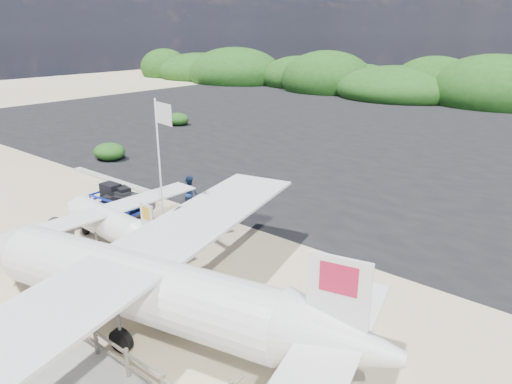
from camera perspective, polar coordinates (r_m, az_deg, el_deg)
ground at (r=20.58m, az=-14.22°, el=-7.25°), size 160.00×160.00×0.00m
asphalt_apron at (r=44.31m, az=18.35°, el=6.74°), size 90.00×50.00×0.04m
lagoon at (r=28.47m, az=-22.89°, el=-0.63°), size 9.00×7.00×0.40m
vegetation_band at (r=67.99m, az=26.21°, el=9.91°), size 124.00×8.00×4.40m
fence at (r=14.03m, az=-15.55°, el=-21.58°), size 6.40×2.00×1.10m
baggage_cart at (r=24.20m, az=-16.40°, el=-3.31°), size 3.25×2.05×1.55m
flagpole at (r=21.04m, az=-11.26°, el=-6.39°), size 1.38×0.79×6.50m
signboard at (r=15.61m, az=-10.45°, el=-16.35°), size 1.55×0.22×1.27m
crew_a at (r=21.63m, az=-4.40°, el=-3.18°), size 0.56×0.39×1.48m
crew_b at (r=24.41m, az=-8.28°, el=-0.11°), size 0.99×0.81×1.89m
crew_c at (r=20.25m, az=-10.45°, el=-4.77°), size 1.02×0.49×1.68m
aircraft_small at (r=50.56m, az=3.70°, el=9.17°), size 7.81×7.81×2.69m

